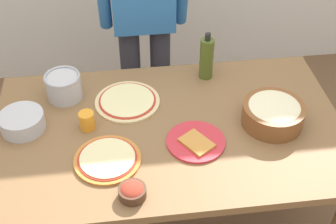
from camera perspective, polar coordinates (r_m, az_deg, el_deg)
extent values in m
cube|color=brown|center=(2.10, 0.17, -2.33)|extent=(1.60, 0.96, 0.04)
cylinder|color=brown|center=(2.69, -16.39, -3.65)|extent=(0.07, 0.07, 0.72)
cylinder|color=brown|center=(2.79, 13.89, -1.09)|extent=(0.07, 0.07, 0.72)
cylinder|color=#2D2D38|center=(2.87, -4.51, 3.19)|extent=(0.12, 0.12, 0.85)
cylinder|color=#2D2D38|center=(2.88, -0.94, 3.47)|extent=(0.12, 0.12, 0.85)
cylinder|color=beige|center=(2.22, -5.07, 1.29)|extent=(0.31, 0.31, 0.01)
cylinder|color=#B22D1E|center=(2.22, -5.09, 1.45)|extent=(0.28, 0.28, 0.00)
cylinder|color=beige|center=(2.21, -5.09, 1.53)|extent=(0.26, 0.26, 0.00)
cylinder|color=#C67A33|center=(1.95, -7.54, -5.89)|extent=(0.28, 0.28, 0.01)
cylinder|color=#B22D1E|center=(1.95, -7.56, -5.73)|extent=(0.25, 0.25, 0.00)
cylinder|color=beige|center=(1.94, -7.57, -5.65)|extent=(0.23, 0.23, 0.00)
cylinder|color=red|center=(2.01, 3.47, -3.68)|extent=(0.26, 0.26, 0.01)
cube|color=#CC8438|center=(1.99, 3.59, -3.84)|extent=(0.16, 0.17, 0.01)
cylinder|color=brown|center=(2.13, 12.92, -0.30)|extent=(0.28, 0.28, 0.10)
ellipsoid|color=beige|center=(2.10, 13.08, 0.52)|extent=(0.25, 0.25, 0.05)
cylinder|color=#B7B7BC|center=(2.15, -17.69, -1.16)|extent=(0.20, 0.20, 0.08)
cylinder|color=#4C2D1E|center=(1.80, -4.46, -9.93)|extent=(0.11, 0.11, 0.04)
ellipsoid|color=#9E3323|center=(1.79, -4.48, -9.68)|extent=(0.10, 0.10, 0.05)
cylinder|color=#47561E|center=(2.33, 4.81, 6.63)|extent=(0.07, 0.07, 0.22)
cylinder|color=black|center=(2.26, 4.99, 9.31)|extent=(0.03, 0.03, 0.04)
cylinder|color=#B7B7BC|center=(2.27, -12.84, 3.04)|extent=(0.17, 0.17, 0.12)
torus|color=#A5A5AD|center=(2.23, -13.08, 4.33)|extent=(0.17, 0.17, 0.01)
cylinder|color=orange|center=(2.09, -10.06, -1.06)|extent=(0.07, 0.07, 0.08)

